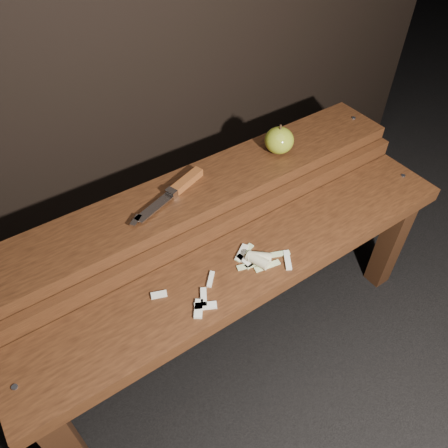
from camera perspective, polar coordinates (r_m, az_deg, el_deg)
ground at (r=1.43m, az=1.40°, el=-14.19°), size 60.00×60.00×0.00m
bench_front_tier at (r=1.11m, az=3.58°, el=-7.22°), size 1.20×0.20×0.42m
bench_rear_tier at (r=1.18m, az=-2.89°, el=1.80°), size 1.20×0.21×0.50m
apple at (r=1.23m, az=7.22°, el=10.79°), size 0.08×0.08×0.09m
knife at (r=1.11m, az=-5.91°, el=4.77°), size 0.24×0.10×0.02m
apple_scraps at (r=1.04m, az=3.35°, el=-5.33°), size 0.35×0.13×0.03m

